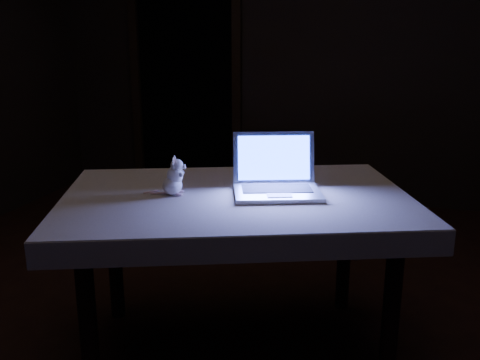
% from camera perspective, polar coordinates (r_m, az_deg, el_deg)
% --- Properties ---
extents(floor, '(5.00, 5.00, 0.00)m').
position_cam_1_polar(floor, '(2.62, -3.15, -17.29)').
color(floor, black).
rests_on(floor, ground).
extents(back_wall, '(4.50, 0.04, 2.60)m').
position_cam_1_polar(back_wall, '(4.64, 7.19, 13.76)').
color(back_wall, black).
rests_on(back_wall, ground).
extents(doorway, '(1.06, 0.36, 2.13)m').
position_cam_1_polar(doorway, '(4.95, -5.80, 11.16)').
color(doorway, black).
rests_on(doorway, back_wall).
extents(table, '(1.60, 1.32, 0.74)m').
position_cam_1_polar(table, '(2.43, -0.39, -10.05)').
color(table, black).
rests_on(table, floor).
extents(tablecloth, '(1.59, 1.16, 0.10)m').
position_cam_1_polar(tablecloth, '(2.33, -2.78, -2.56)').
color(tablecloth, beige).
rests_on(tablecloth, table).
extents(laptop, '(0.45, 0.42, 0.25)m').
position_cam_1_polar(laptop, '(2.26, 4.06, 1.42)').
color(laptop, '#BCBBC1').
rests_on(laptop, tablecloth).
extents(plush_mouse, '(0.14, 0.14, 0.17)m').
position_cam_1_polar(plush_mouse, '(2.29, -7.26, 0.44)').
color(plush_mouse, white).
rests_on(plush_mouse, tablecloth).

